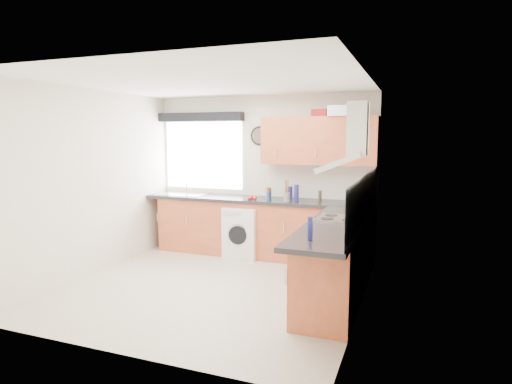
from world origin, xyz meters
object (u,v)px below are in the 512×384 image
at_px(oven, 338,259).
at_px(washing_machine, 244,231).
at_px(upper_cabinets, 319,141).
at_px(extractor_hood, 350,145).

distance_m(oven, washing_machine, 1.98).
height_order(oven, upper_cabinets, upper_cabinets).
relative_size(extractor_hood, upper_cabinets, 0.46).
distance_m(oven, extractor_hood, 1.35).
xyz_separation_m(upper_cabinets, washing_machine, (-1.10, -0.23, -1.41)).
xyz_separation_m(extractor_hood, upper_cabinets, (-0.65, 1.33, 0.03)).
height_order(extractor_hood, upper_cabinets, upper_cabinets).
bearing_deg(upper_cabinets, washing_machine, -168.44).
bearing_deg(washing_machine, extractor_hood, -29.86).
height_order(oven, extractor_hood, extractor_hood).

